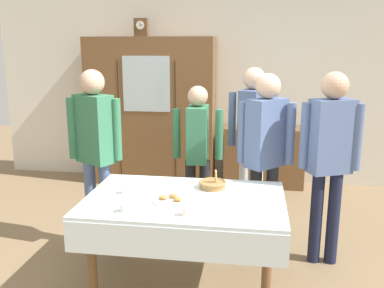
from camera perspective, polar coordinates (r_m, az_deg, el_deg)
ground_plane at (r=3.96m, az=-0.44°, el=-16.34°), size 12.00×12.00×0.00m
back_wall at (r=6.10m, az=3.41°, el=7.62°), size 6.40×0.10×2.70m
dining_table at (r=3.46m, az=-1.07°, el=-8.95°), size 1.60×1.04×0.75m
wall_cabinet at (r=6.00m, az=-5.51°, el=4.32°), size 1.77×0.46×2.04m
mantel_clock at (r=5.95m, az=-6.81°, el=15.23°), size 0.18×0.11×0.24m
bookshelf_low at (r=6.00m, az=9.56°, el=-1.73°), size 1.09×0.35×0.83m
book_stack at (r=5.90m, az=9.74°, el=2.65°), size 0.17×0.22×0.11m
tea_cup_mid_right at (r=3.57m, az=-8.84°, el=-6.19°), size 0.13×0.13×0.06m
tea_cup_near_left at (r=3.10m, az=-0.73°, el=-9.13°), size 0.13×0.13×0.06m
tea_cup_back_edge at (r=3.20m, az=-8.96°, el=-8.52°), size 0.13×0.13×0.06m
bread_basket at (r=3.67m, az=2.78°, el=-5.37°), size 0.24×0.24×0.16m
pastry_plate at (r=3.37m, az=-2.86°, el=-7.50°), size 0.28×0.28×0.05m
spoon_mid_left at (r=3.19m, az=6.95°, el=-9.06°), size 0.12×0.02×0.01m
spoon_far_right at (r=3.77m, az=-4.45°, el=-5.38°), size 0.12×0.02×0.01m
spoon_near_left at (r=3.43m, az=-9.68°, el=-7.52°), size 0.12×0.02×0.01m
person_near_right_end at (r=4.39m, az=0.76°, el=-0.17°), size 0.52×0.37×1.54m
person_behind_table_right at (r=4.58m, az=8.09°, el=1.82°), size 0.52×0.41×1.72m
person_by_cabinet at (r=3.87m, az=17.97°, el=-0.71°), size 0.52×0.33×1.73m
person_behind_table_left at (r=4.11m, az=-12.84°, el=0.38°), size 0.52×0.35×1.73m
person_beside_shelf at (r=3.98m, az=9.82°, el=-0.20°), size 0.52×0.40×1.70m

